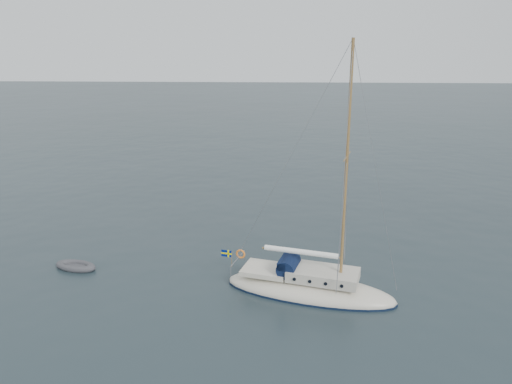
{
  "coord_description": "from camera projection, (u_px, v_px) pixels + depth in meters",
  "views": [
    {
      "loc": [
        2.35,
        -25.13,
        12.54
      ],
      "look_at": [
        0.98,
        0.0,
        5.07
      ],
      "focal_mm": 35.0,
      "sensor_mm": 36.0,
      "label": 1
    }
  ],
  "objects": [
    {
      "name": "ground",
      "position": [
        238.0,
        279.0,
        27.75
      ],
      "size": [
        300.0,
        300.0,
        0.0
      ],
      "primitive_type": "plane",
      "color": "black",
      "rests_on": "ground"
    },
    {
      "name": "sailboat",
      "position": [
        310.0,
        276.0,
        25.86
      ],
      "size": [
        9.43,
        2.82,
        13.43
      ],
      "rotation": [
        0.0,
        0.0,
        -0.26
      ],
      "color": "beige",
      "rests_on": "ground"
    },
    {
      "name": "dinghy",
      "position": [
        76.0,
        266.0,
        28.98
      ],
      "size": [
        2.57,
        1.16,
        0.37
      ],
      "rotation": [
        0.0,
        0.0,
        -0.24
      ],
      "color": "#454549",
      "rests_on": "ground"
    }
  ]
}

